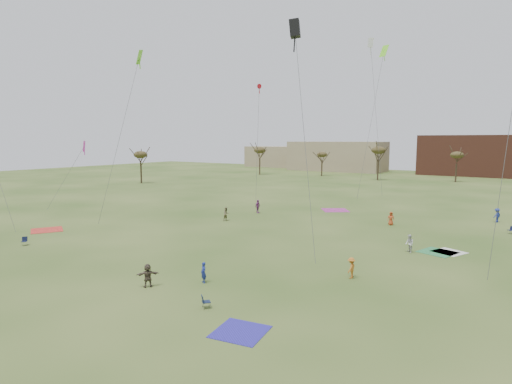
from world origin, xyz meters
The scene contains 22 objects.
ground centered at (0.00, 0.00, 0.00)m, with size 260.00×260.00×0.00m, color #2A4A17.
flyer_near_right centered at (2.85, 0.65, 0.79)m, with size 0.58×0.38×1.58m, color navy.
spectator_fore_b centered at (-10.77, 21.06, 0.91)m, with size 0.88×0.69×1.81m, color #7F7851.
spectator_fore_c centered at (0.08, -2.30, 0.86)m, with size 1.60×0.51×1.73m, color brown.
flyer_mid_b centered at (11.66, 7.81, 0.82)m, with size 1.05×0.61×1.63m, color #BD6C23.
spectator_mid_d centered at (-10.57, 28.29, 0.98)m, with size 1.15×0.48×1.96m, color #8A3985.
spectator_mid_e centered at (13.48, 18.05, 0.86)m, with size 0.84×0.65×1.73m, color silver.
flyer_far_b centered at (8.23, 30.15, 0.85)m, with size 0.83×0.54×1.70m, color #B8451F.
flyer_far_c centered at (19.13, 39.68, 0.92)m, with size 1.19×0.68×1.84m, color navy.
blanket_red centered at (-24.85, 4.52, 0.00)m, with size 3.40×3.40×0.03m, color red.
blanket_blue centered at (9.93, -4.47, 0.00)m, with size 2.78×2.78×0.03m, color #2D26A8.
blanket_cream centered at (16.62, 20.28, 0.00)m, with size 2.55×2.55×0.03m, color white.
blanket_plum centered at (-2.10, 36.88, 0.00)m, with size 3.74×3.74×0.03m, color #AC348E.
blanket_olive centered at (15.74, 19.64, 0.00)m, with size 2.99×2.99×0.03m, color #31884C.
camp_chair_left centered at (-19.70, -0.83, 0.26)m, with size 0.74×0.74×0.87m.
camp_chair_center centered at (6.14, -2.95, 0.26)m, with size 0.73×0.74×0.87m.
camp_chair_right centered at (21.03, 32.77, 0.26)m, with size 0.73×0.74×0.87m.
kites_aloft centered at (1.56, 25.94, 20.50)m, with size 68.97×65.97×26.93m.
tree_line centered at (-2.85, 79.12, 7.09)m, with size 117.44×49.32×8.91m.
building_tan centered at (-35.00, 115.00, 5.00)m, with size 32.00×14.00×10.00m, color #937F60.
building_brick centered at (5.00, 120.00, 6.00)m, with size 26.00×16.00×12.00m, color brown.
building_tan_west centered at (-65.00, 122.00, 4.00)m, with size 20.00×12.00×8.00m, color #937F60.
Camera 1 is at (23.14, -22.69, 10.65)m, focal length 29.73 mm.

